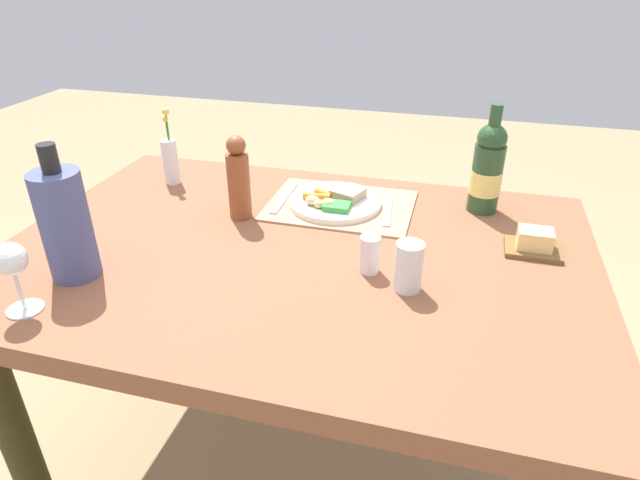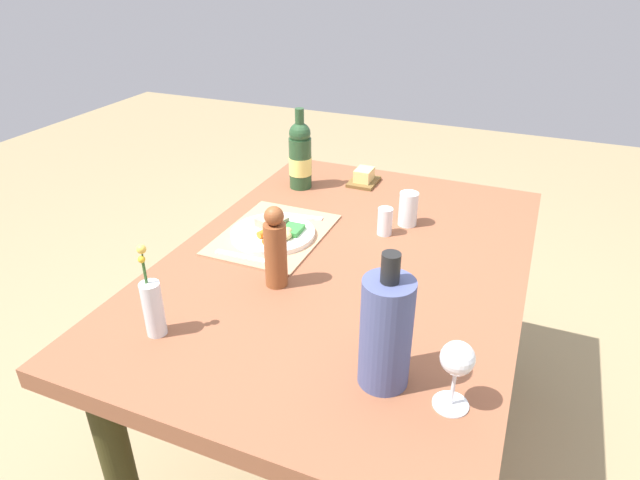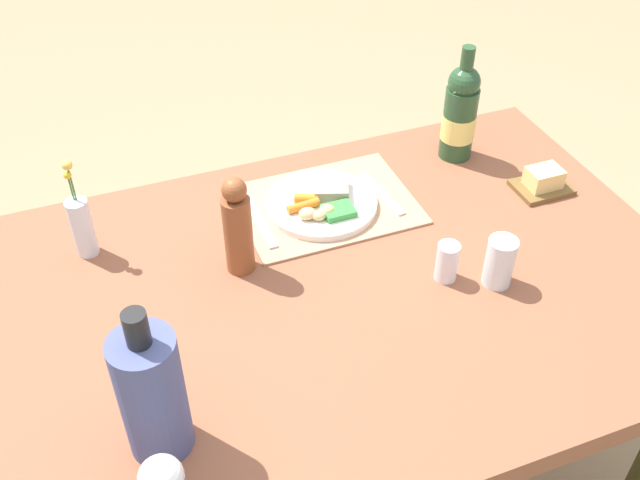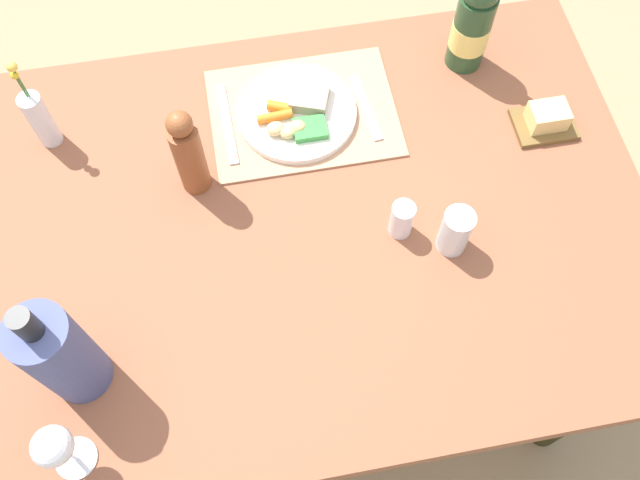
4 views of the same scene
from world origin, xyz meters
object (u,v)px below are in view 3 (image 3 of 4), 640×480
Objects in this scene: knife at (258,220)px; flower_vase at (82,225)px; fork at (382,194)px; butter_dish at (543,182)px; pepper_mill at (238,227)px; dining_table at (349,317)px; dinner_plate at (322,203)px; water_tumbler at (499,264)px; wine_bottle at (460,113)px; cooler_bottle at (152,394)px; salt_shaker at (447,262)px.

flower_vase is (0.37, -0.03, 0.07)m from knife.
fork is 0.39m from butter_dish.
butter_dish is 0.75m from pepper_mill.
dining_table is 0.28m from dinner_plate.
dinner_plate is 2.00× the size of butter_dish.
water_tumbler is 0.37× the size of wine_bottle.
butter_dish is at bearing 156.91° from fork.
flower_vase is at bearing -10.24° from fork.
dining_table is 12.90× the size of water_tumbler.
cooler_bottle is at bearing 31.61° from fork.
dinner_plate is at bearing 176.52° from knife.
fork is 0.80m from cooler_bottle.
knife is at bearing -1.96° from dinner_plate.
pepper_mill reaches higher than fork.
butter_dish is (-0.55, -0.14, 0.12)m from dining_table.
fork is (-0.15, 0.01, -0.01)m from dinner_plate.
dining_table is 0.31m from pepper_mill.
water_tumbler is at bearing 136.32° from knife.
salt_shaker is (-0.16, 0.31, 0.02)m from dinner_plate.
fork is at bearing 176.13° from flower_vase.
dinner_plate is 0.85× the size of cooler_bottle.
cooler_bottle reaches higher than wine_bottle.
pepper_mill is at bearing 28.46° from dinner_plate.
pepper_mill is (-0.24, -0.37, -0.02)m from cooler_bottle.
salt_shaker is (-0.19, 0.06, 0.15)m from dining_table.
dining_table is at bearing 112.95° from knife.
wine_bottle is (-0.24, -0.40, 0.08)m from salt_shaker.
dinner_plate is (-0.04, -0.25, 0.12)m from dining_table.
pepper_mill is (0.38, 0.12, 0.10)m from fork.
flower_vase is 0.76× the size of cooler_bottle.
knife is at bearing 8.80° from wine_bottle.
wine_bottle is (-0.40, -0.09, 0.10)m from dinner_plate.
dinner_plate reaches higher than dining_table.
flower_vase reaches higher than water_tumbler.
cooler_bottle is at bearing 33.81° from wine_bottle.
wine_bottle is at bearing -146.19° from cooler_bottle.
knife is (0.30, -0.01, 0.00)m from fork.
wine_bottle reaches higher than dinner_plate.
fork is 1.38× the size of butter_dish.
wine_bottle is (-0.55, -0.09, 0.11)m from knife.
flower_vase is 0.79× the size of wine_bottle.
salt_shaker is 0.10m from water_tumbler.
cooler_bottle is at bearing 46.16° from dinner_plate.
pepper_mill is (0.63, 0.22, -0.01)m from wine_bottle.
cooler_bottle reaches higher than water_tumbler.
dining_table is at bearing 82.02° from dinner_plate.
wine_bottle reaches higher than dining_table.
dining_table is 4.81× the size of wine_bottle.
wine_bottle is at bearing -121.35° from salt_shaker.
salt_shaker is at bearing 116.78° from dinner_plate.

